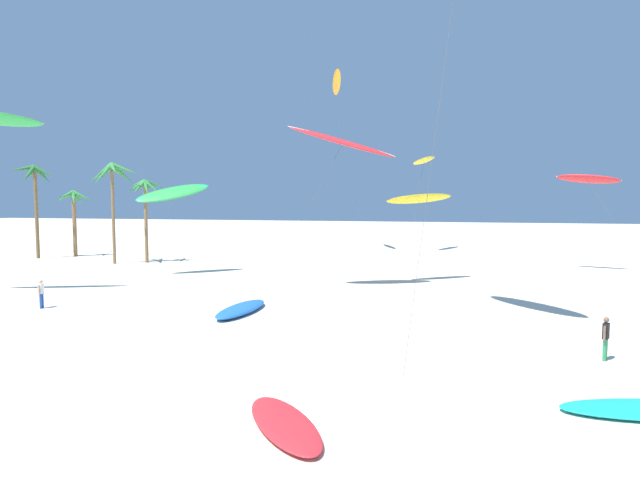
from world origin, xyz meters
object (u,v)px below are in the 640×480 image
(flying_kite_5, at_px, (337,83))
(flying_kite_6, at_px, (343,142))
(flying_kite_0, at_px, (588,179))
(grounded_kite_2, at_px, (241,309))
(palm_tree_3, at_px, (113,177))
(flying_kite_2, at_px, (424,160))
(grounded_kite_3, at_px, (284,423))
(palm_tree_1, at_px, (74,203))
(person_near_right, at_px, (606,337))
(palm_tree_2, at_px, (145,192))
(flying_kite_4, at_px, (173,193))
(palm_tree_0, at_px, (34,183))
(person_near_left, at_px, (41,293))
(flying_kite_9, at_px, (419,199))

(flying_kite_5, bearing_deg, flying_kite_6, -76.61)
(flying_kite_0, distance_m, grounded_kite_2, 33.39)
(palm_tree_3, height_order, grounded_kite_2, palm_tree_3)
(flying_kite_2, bearing_deg, grounded_kite_3, -91.22)
(palm_tree_3, bearing_deg, flying_kite_6, -19.13)
(flying_kite_6, bearing_deg, palm_tree_3, 160.87)
(palm_tree_1, bearing_deg, person_near_right, -29.95)
(palm_tree_1, xyz_separation_m, palm_tree_2, (11.11, -3.21, 1.06))
(person_near_right, bearing_deg, flying_kite_4, 149.34)
(palm_tree_0, bearing_deg, flying_kite_2, 25.48)
(palm_tree_1, bearing_deg, flying_kite_4, -28.81)
(flying_kite_2, xyz_separation_m, flying_kite_5, (-10.45, -2.94, 9.33))
(palm_tree_1, distance_m, grounded_kite_3, 51.05)
(grounded_kite_3, bearing_deg, grounded_kite_2, 117.62)
(palm_tree_0, distance_m, person_near_left, 30.40)
(flying_kite_0, relative_size, flying_kite_9, 0.76)
(palm_tree_2, height_order, person_near_left, palm_tree_2)
(palm_tree_1, bearing_deg, palm_tree_3, -29.14)
(flying_kite_0, height_order, grounded_kite_2, flying_kite_0)
(flying_kite_4, bearing_deg, palm_tree_1, 151.19)
(palm_tree_3, relative_size, flying_kite_5, 0.46)
(flying_kite_4, distance_m, person_near_right, 33.43)
(palm_tree_2, distance_m, grounded_kite_3, 41.47)
(grounded_kite_3, bearing_deg, flying_kite_5, 100.86)
(palm_tree_3, relative_size, flying_kite_4, 1.11)
(palm_tree_3, relative_size, flying_kite_6, 0.86)
(flying_kite_2, xyz_separation_m, grounded_kite_3, (-1.10, -51.66, -11.06))
(palm_tree_0, height_order, grounded_kite_3, palm_tree_0)
(flying_kite_2, xyz_separation_m, flying_kite_4, (-19.25, -26.23, -4.35))
(grounded_kite_2, relative_size, grounded_kite_3, 1.30)
(grounded_kite_3, bearing_deg, flying_kite_0, 66.33)
(palm_tree_0, height_order, person_near_left, palm_tree_0)
(flying_kite_5, height_order, person_near_right, flying_kite_5)
(palm_tree_2, bearing_deg, palm_tree_3, -146.93)
(flying_kite_0, xyz_separation_m, flying_kite_2, (-14.79, 15.42, 3.08))
(palm_tree_3, bearing_deg, flying_kite_4, -28.51)
(flying_kite_0, relative_size, flying_kite_2, 0.69)
(palm_tree_1, bearing_deg, grounded_kite_3, -44.29)
(flying_kite_0, distance_m, flying_kite_6, 23.72)
(palm_tree_1, bearing_deg, person_near_left, -53.44)
(palm_tree_1, height_order, flying_kite_2, flying_kite_2)
(flying_kite_5, height_order, flying_kite_9, flying_kite_5)
(flying_kite_6, relative_size, person_near_right, 6.78)
(flying_kite_0, relative_size, flying_kite_6, 0.76)
(flying_kite_2, xyz_separation_m, flying_kite_9, (0.90, -25.05, -4.84))
(flying_kite_2, height_order, person_near_right, flying_kite_2)
(palm_tree_3, bearing_deg, palm_tree_1, 150.86)
(palm_tree_3, height_order, flying_kite_5, flying_kite_5)
(flying_kite_9, bearing_deg, grounded_kite_2, -123.16)
(palm_tree_3, distance_m, flying_kite_5, 28.41)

